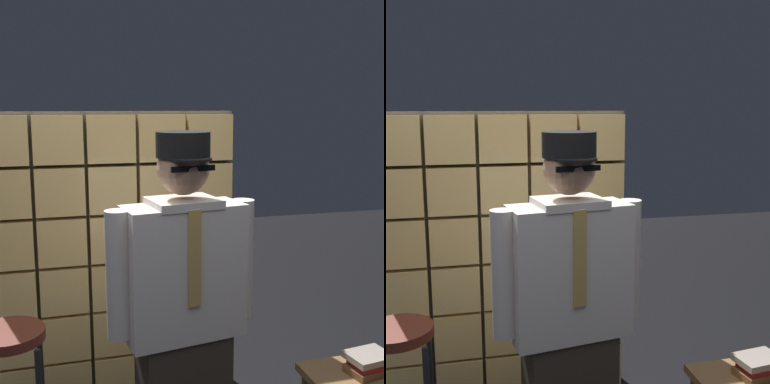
# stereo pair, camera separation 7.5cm
# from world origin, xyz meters

# --- Properties ---
(glass_block_wall) EXTENTS (1.55, 0.10, 1.86)m
(glass_block_wall) POSITION_xyz_m (0.00, 1.23, 0.91)
(glass_block_wall) COLOR #F2C672
(glass_block_wall) RESTS_ON ground
(standing_person) EXTENTS (0.71, 0.34, 1.76)m
(standing_person) POSITION_xyz_m (0.20, 0.26, 0.92)
(standing_person) COLOR #382D23
(standing_person) RESTS_ON ground
(bar_stool) EXTENTS (0.34, 0.34, 0.83)m
(bar_stool) POSITION_xyz_m (-0.58, 0.55, 0.62)
(bar_stool) COLOR #592319
(bar_stool) RESTS_ON ground
(book_stack) EXTENTS (0.27, 0.19, 0.10)m
(book_stack) POSITION_xyz_m (1.15, 0.21, 0.60)
(book_stack) COLOR brown
(book_stack) RESTS_ON side_table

